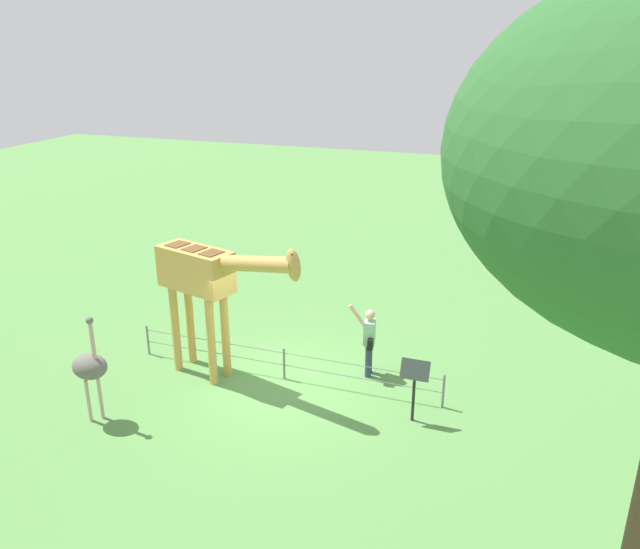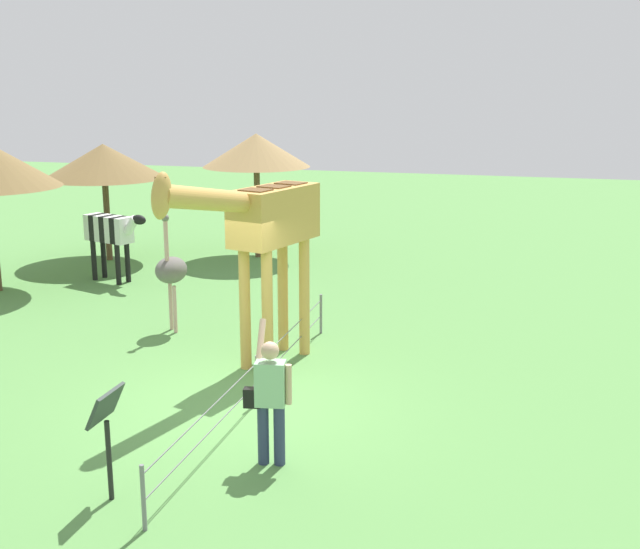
# 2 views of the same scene
# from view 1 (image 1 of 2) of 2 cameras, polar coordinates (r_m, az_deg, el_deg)

# --- Properties ---
(ground_plane) EXTENTS (60.00, 60.00, 0.00)m
(ground_plane) POSITION_cam_1_polar(r_m,az_deg,el_deg) (14.07, -3.55, -9.74)
(ground_plane) COLOR #568E47
(giraffe) EXTENTS (3.67, 1.46, 3.46)m
(giraffe) POSITION_cam_1_polar(r_m,az_deg,el_deg) (13.53, -10.28, -0.38)
(giraffe) COLOR gold
(giraffe) RESTS_ON ground_plane
(visitor) EXTENTS (0.59, 0.58, 1.75)m
(visitor) POSITION_cam_1_polar(r_m,az_deg,el_deg) (13.97, 4.46, -5.78)
(visitor) COLOR navy
(visitor) RESTS_ON ground_plane
(ostrich) EXTENTS (0.70, 0.56, 2.25)m
(ostrich) POSITION_cam_1_polar(r_m,az_deg,el_deg) (13.01, -20.09, -7.86)
(ostrich) COLOR #CC9E93
(ostrich) RESTS_ON ground_plane
(info_sign) EXTENTS (0.56, 0.21, 1.32)m
(info_sign) POSITION_cam_1_polar(r_m,az_deg,el_deg) (12.45, 8.55, -9.25)
(info_sign) COLOR black
(info_sign) RESTS_ON ground_plane
(wire_fence) EXTENTS (7.05, 0.05, 0.75)m
(wire_fence) POSITION_cam_1_polar(r_m,az_deg,el_deg) (14.02, -3.27, -7.94)
(wire_fence) COLOR slate
(wire_fence) RESTS_ON ground_plane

